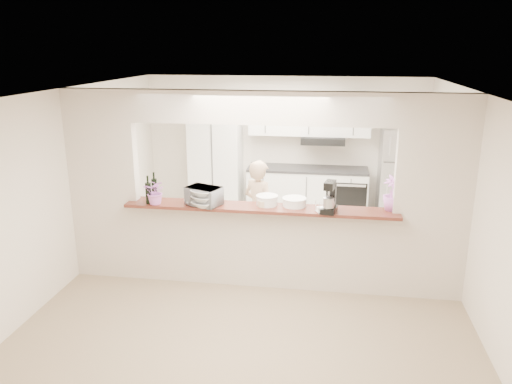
% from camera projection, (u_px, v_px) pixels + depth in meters
% --- Properties ---
extents(floor, '(6.00, 6.00, 0.00)m').
position_uv_depth(floor, '(260.00, 284.00, 6.53)').
color(floor, tan).
rests_on(floor, ground).
extents(tile_overlay, '(5.00, 2.90, 0.01)m').
position_uv_depth(tile_overlay, '(274.00, 240.00, 8.00)').
color(tile_overlay, beige).
rests_on(tile_overlay, floor).
extents(partition, '(5.00, 0.15, 2.50)m').
position_uv_depth(partition, '(261.00, 175.00, 6.12)').
color(partition, beige).
rests_on(partition, floor).
extents(bar_counter, '(3.40, 0.38, 1.09)m').
position_uv_depth(bar_counter, '(260.00, 243.00, 6.37)').
color(bar_counter, beige).
rests_on(bar_counter, floor).
extents(kitchen_cabinets, '(3.15, 0.62, 2.25)m').
position_uv_depth(kitchen_cabinets, '(272.00, 164.00, 8.87)').
color(kitchen_cabinets, silver).
rests_on(kitchen_cabinets, floor).
extents(refrigerator, '(0.75, 0.70, 1.70)m').
position_uv_depth(refrigerator, '(401.00, 177.00, 8.51)').
color(refrigerator, '#ACACB1').
rests_on(refrigerator, floor).
extents(flower_left, '(0.29, 0.25, 0.32)m').
position_uv_depth(flower_left, '(156.00, 192.00, 6.23)').
color(flower_left, pink).
rests_on(flower_left, bar_counter).
extents(wine_bottle_a, '(0.07, 0.07, 0.36)m').
position_uv_depth(wine_bottle_a, '(148.00, 193.00, 6.25)').
color(wine_bottle_a, black).
rests_on(wine_bottle_a, bar_counter).
extents(wine_bottle_b, '(0.07, 0.07, 0.35)m').
position_uv_depth(wine_bottle_b, '(154.00, 188.00, 6.46)').
color(wine_bottle_b, black).
rests_on(wine_bottle_b, bar_counter).
extents(toaster_oven, '(0.49, 0.42, 0.23)m').
position_uv_depth(toaster_oven, '(204.00, 196.00, 6.20)').
color(toaster_oven, '#A2A2A7').
rests_on(toaster_oven, bar_counter).
extents(serving_bowls, '(0.39, 0.39, 0.22)m').
position_uv_depth(serving_bowls, '(204.00, 198.00, 6.13)').
color(serving_bowls, white).
rests_on(serving_bowls, bar_counter).
extents(plate_stack_a, '(0.27, 0.27, 0.12)m').
position_uv_depth(plate_stack_a, '(267.00, 200.00, 6.21)').
color(plate_stack_a, white).
rests_on(plate_stack_a, bar_counter).
extents(plate_stack_b, '(0.30, 0.30, 0.10)m').
position_uv_depth(plate_stack_b, '(294.00, 202.00, 6.18)').
color(plate_stack_b, white).
rests_on(plate_stack_b, bar_counter).
extents(red_bowl, '(0.16, 0.16, 0.07)m').
position_uv_depth(red_bowl, '(270.00, 201.00, 6.28)').
color(red_bowl, maroon).
rests_on(red_bowl, bar_counter).
extents(tan_bowl, '(0.17, 0.17, 0.08)m').
position_uv_depth(tan_bowl, '(264.00, 203.00, 6.18)').
color(tan_bowl, beige).
rests_on(tan_bowl, bar_counter).
extents(utensil_caddy, '(0.25, 0.20, 0.20)m').
position_uv_depth(utensil_caddy, '(325.00, 205.00, 5.94)').
color(utensil_caddy, silver).
rests_on(utensil_caddy, bar_counter).
extents(stand_mixer, '(0.21, 0.29, 0.38)m').
position_uv_depth(stand_mixer, '(330.00, 198.00, 5.92)').
color(stand_mixer, black).
rests_on(stand_mixer, bar_counter).
extents(flower_right, '(0.32, 0.32, 0.43)m').
position_uv_depth(flower_right, '(393.00, 193.00, 5.98)').
color(flower_right, '#BF67BA').
rests_on(flower_right, bar_counter).
extents(person, '(0.64, 0.59, 1.47)m').
position_uv_depth(person, '(259.00, 211.00, 7.12)').
color(person, tan).
rests_on(person, floor).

